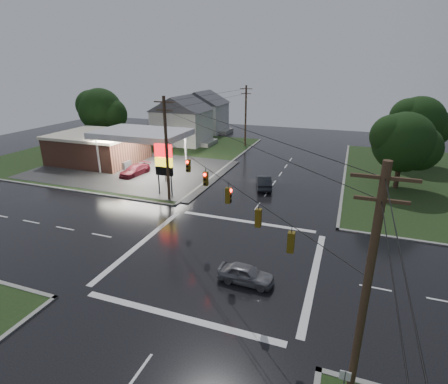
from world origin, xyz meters
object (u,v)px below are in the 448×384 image
(utility_pole_se, at_px, (365,295))
(house_near, at_px, (182,119))
(utility_pole_n, at_px, (246,115))
(house_far, at_px, (203,111))
(tree_ne_far, at_px, (419,123))
(gas_station, at_px, (104,146))
(tree_nw_behind, at_px, (101,110))
(car_pump, at_px, (135,170))
(utility_pole_nw, at_px, (167,148))
(car_crossing, at_px, (246,274))
(tree_ne_near, at_px, (405,142))
(car_north, at_px, (264,182))
(pylon_sign, at_px, (164,161))

(utility_pole_se, bearing_deg, house_near, 123.79)
(utility_pole_n, xyz_separation_m, house_far, (-12.45, 10.00, -1.06))
(house_far, relative_size, tree_ne_far, 1.13)
(gas_station, distance_m, house_far, 28.61)
(tree_ne_far, bearing_deg, gas_station, -161.54)
(tree_nw_behind, height_order, car_pump, tree_nw_behind)
(utility_pole_nw, relative_size, car_crossing, 2.86)
(utility_pole_se, bearing_deg, car_crossing, 133.38)
(gas_station, distance_m, utility_pole_se, 45.83)
(gas_station, bearing_deg, utility_pole_n, 48.53)
(tree_ne_near, bearing_deg, house_near, 158.24)
(tree_nw_behind, bearing_deg, utility_pole_n, 18.21)
(car_crossing, bearing_deg, car_north, 12.71)
(car_pump, bearing_deg, pylon_sign, -26.75)
(house_far, bearing_deg, utility_pole_n, -38.77)
(utility_pole_n, relative_size, car_north, 2.24)
(tree_ne_near, bearing_deg, tree_ne_far, 75.93)
(utility_pole_se, relative_size, car_pump, 2.30)
(tree_ne_far, xyz_separation_m, car_crossing, (-14.42, -36.33, -5.52))
(tree_ne_near, relative_size, car_pump, 1.88)
(utility_pole_n, bearing_deg, house_near, -170.09)
(car_crossing, bearing_deg, gas_station, 54.45)
(utility_pole_se, height_order, tree_ne_far, utility_pole_se)
(pylon_sign, relative_size, utility_pole_se, 0.55)
(utility_pole_se, xyz_separation_m, house_near, (-30.45, 45.50, -1.32))
(tree_ne_near, bearing_deg, utility_pole_nw, -152.14)
(car_north, relative_size, car_pump, 0.98)
(house_near, distance_m, house_far, 12.04)
(car_crossing, bearing_deg, tree_ne_far, -19.40)
(utility_pole_nw, bearing_deg, tree_ne_far, 42.59)
(tree_nw_behind, bearing_deg, car_north, -21.78)
(utility_pole_n, bearing_deg, tree_nw_behind, -161.79)
(pylon_sign, height_order, house_far, house_far)
(house_near, bearing_deg, gas_station, -106.17)
(car_crossing, bearing_deg, house_far, 28.37)
(gas_station, height_order, utility_pole_n, utility_pole_n)
(house_far, relative_size, car_north, 2.36)
(utility_pole_se, distance_m, car_pump, 37.81)
(tree_ne_far, bearing_deg, tree_ne_near, -104.07)
(gas_station, bearing_deg, tree_ne_near, 3.30)
(tree_nw_behind, relative_size, car_crossing, 2.60)
(car_north, relative_size, car_crossing, 1.22)
(gas_station, xyz_separation_m, car_crossing, (28.41, -22.03, -1.89))
(utility_pole_n, relative_size, car_pump, 2.19)
(house_near, bearing_deg, tree_nw_behind, -155.02)
(house_far, xyz_separation_m, tree_nw_behind, (-11.89, -18.01, 1.77))
(tree_ne_near, distance_m, tree_ne_far, 12.39)
(utility_pole_n, bearing_deg, utility_pole_nw, -90.00)
(house_near, bearing_deg, pylon_sign, -67.72)
(utility_pole_se, xyz_separation_m, car_pump, (-27.58, 25.37, -5.03))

